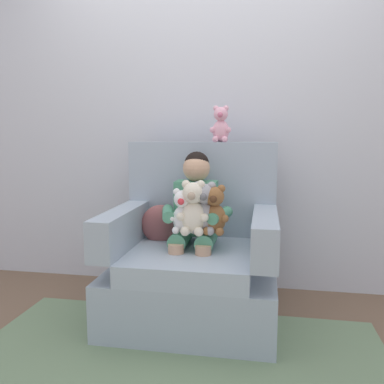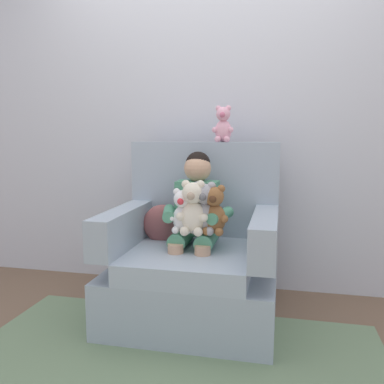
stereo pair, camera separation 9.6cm
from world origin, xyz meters
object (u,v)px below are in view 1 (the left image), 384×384
Objects in this scene: plush_pink_on_backrest at (221,125)px; armchair at (194,263)px; plush_brown at (214,211)px; throw_pillow at (161,224)px; seated_child at (195,212)px; plush_grey at (204,209)px; plush_white at (183,212)px; plush_cream at (193,209)px.

armchair is at bearing -116.37° from plush_pink_on_backrest.
plush_brown is 1.20× the size of plush_pink_on_backrest.
plush_brown is at bearing -92.29° from plush_pink_on_backrest.
throw_pillow is (-0.38, 0.22, -0.14)m from plush_brown.
plush_grey is at bearing -56.01° from seated_child.
plush_pink_on_backrest is at bearing 67.70° from armchair.
plush_grey is 1.27× the size of plush_pink_on_backrest.
armchair is 0.32m from seated_child.
throw_pillow is (-0.24, 0.10, -0.11)m from seated_child.
plush_grey is at bearing -162.05° from plush_brown.
armchair is 0.37m from plush_white.
seated_child is at bearing 73.25° from armchair.
seated_child reaches higher than throw_pillow.
armchair is at bearing -103.90° from seated_child.
plush_pink_on_backrest is (0.13, 0.31, 0.86)m from armchair.
plush_pink_on_backrest reaches higher than throw_pillow.
plush_white is 0.91× the size of plush_brown.
plush_grey is 0.42m from throw_pillow.
throw_pillow is at bearing -155.85° from plush_pink_on_backrest.
plush_grey is (0.08, -0.11, 0.36)m from armchair.
plush_white is 0.33m from throw_pillow.
plush_grey is 1.06× the size of plush_brown.
armchair is 3.76× the size of plush_brown.
plush_cream is at bearing -160.22° from plush_grey.
armchair is 0.39m from plush_cream.
plush_white is 0.83× the size of plush_cream.
seated_child reaches higher than plush_white.
plush_cream is (0.02, -0.16, 0.04)m from seated_child.
plush_cream is at bearing -107.37° from plush_pink_on_backrest.
plush_pink_on_backrest is (0.11, 0.45, 0.49)m from plush_cream.
throw_pillow is at bearing 161.56° from seated_child.
plush_white is 1.09× the size of plush_pink_on_backrest.
plush_cream is at bearing -82.21° from armchair.
plush_grey reaches higher than throw_pillow.
seated_child is 3.12× the size of plush_white.
plush_grey is 0.07m from plush_cream.
plush_cream is 0.39m from throw_pillow.
armchair reaches higher than plush_grey.
plush_pink_on_backrest is 0.77m from throw_pillow.
plush_brown is 0.66m from plush_pink_on_backrest.
plush_pink_on_backrest is at bearing 75.47° from plush_grey.
seated_child is 0.15m from plush_grey.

